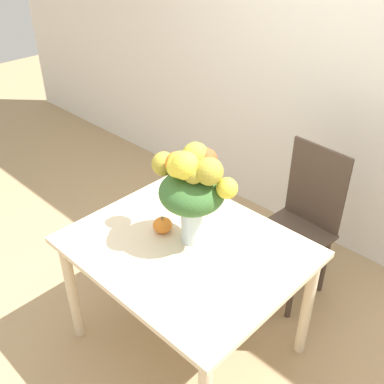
{
  "coord_description": "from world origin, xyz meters",
  "views": [
    {
      "loc": [
        1.24,
        -1.25,
        2.2
      ],
      "look_at": [
        -0.01,
        0.05,
        1.03
      ],
      "focal_mm": 42.0,
      "sensor_mm": 36.0,
      "label": 1
    }
  ],
  "objects": [
    {
      "name": "dining_table",
      "position": [
        0.0,
        0.0,
        0.63
      ],
      "size": [
        1.14,
        0.94,
        0.74
      ],
      "color": "beige",
      "rests_on": "ground_plane"
    },
    {
      "name": "flower_vase",
      "position": [
        -0.01,
        0.05,
        1.07
      ],
      "size": [
        0.48,
        0.32,
        0.53
      ],
      "color": "silver",
      "rests_on": "dining_table"
    },
    {
      "name": "ground_plane",
      "position": [
        0.0,
        0.0,
        0.0
      ],
      "size": [
        12.0,
        12.0,
        0.0
      ],
      "primitive_type": "plane",
      "color": "tan"
    },
    {
      "name": "dining_chair_near_window",
      "position": [
        0.17,
        0.84,
        0.51
      ],
      "size": [
        0.45,
        0.45,
        1.0
      ],
      "rotation": [
        0.0,
        0.0,
        -0.07
      ],
      "color": "#47382D",
      "rests_on": "ground_plane"
    },
    {
      "name": "wall_back",
      "position": [
        0.0,
        1.47,
        1.35
      ],
      "size": [
        8.0,
        0.06,
        2.7
      ],
      "color": "white",
      "rests_on": "ground_plane"
    },
    {
      "name": "pumpkin",
      "position": [
        -0.17,
        -0.01,
        0.78
      ],
      "size": [
        0.1,
        0.1,
        0.09
      ],
      "color": "orange",
      "rests_on": "dining_table"
    }
  ]
}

